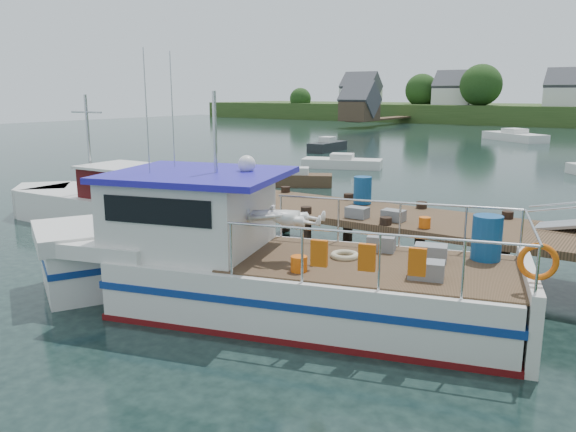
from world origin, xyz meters
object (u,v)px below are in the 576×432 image
Objects in this scene: work_boat at (102,203)px; lobster_boat at (251,264)px; moored_rowboat at (300,179)px; moored_e at (327,146)px; moored_a at (342,163)px; moored_d at (514,136)px.

lobster_boat is at bearing -22.92° from work_boat.
work_boat is (-9.91, 3.61, -0.29)m from lobster_boat.
moored_e is (-7.83, 16.39, 0.08)m from moored_rowboat.
moored_a is at bearing 102.14° from moored_rowboat.
work_boat is 47.82m from moored_d.
lobster_boat is 51.56m from moored_d.
moored_rowboat reaches higher than moored_a.
lobster_boat reaches higher than moored_e.
moored_e is at bearing -138.86° from moored_d.
lobster_boat is 24.81m from moored_a.
moored_rowboat is 0.49× the size of moored_d.
moored_d reaches higher than moored_e.
work_boat is 2.57× the size of moored_rowboat.
moored_a is 28.92m from moored_d.
work_boat is at bearing -97.43° from moored_rowboat.
moored_e is at bearing 125.90° from moored_a.
moored_a is (-1.65, 7.65, -0.02)m from moored_rowboat.
work_boat reaches higher than moored_e.
work_boat is at bearing -115.90° from moored_d.
moored_rowboat is 7.83m from moored_a.
moored_e is (-6.34, 27.79, -0.30)m from work_boat.
moored_rowboat is at bearing 79.69° from work_boat.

